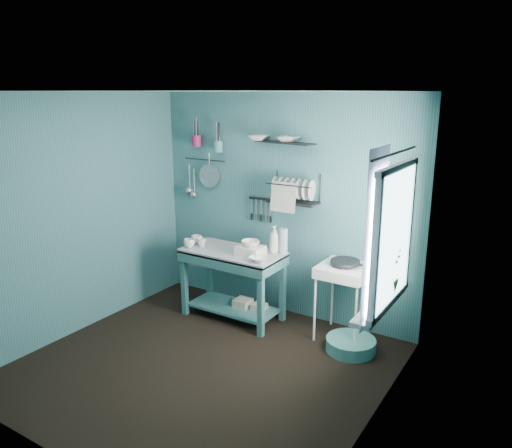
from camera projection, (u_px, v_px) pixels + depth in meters
The scene contains 36 objects.
floor at pixel (204, 366), 4.69m from camera, with size 3.20×3.20×0.00m, color black.
ceiling at pixel (195, 91), 4.05m from camera, with size 3.20×3.20×0.00m, color silver.
wall_back at pixel (283, 207), 5.60m from camera, with size 3.20×3.20×0.00m, color #336469.
wall_front at pixel (51, 296), 3.14m from camera, with size 3.20×3.20×0.00m, color #336469.
wall_left at pixel (79, 216), 5.19m from camera, with size 3.00×3.00×0.00m, color #336469.
wall_right at pixel (377, 273), 3.55m from camera, with size 3.00×3.00×0.00m, color #336469.
work_counter at pixel (233, 284), 5.61m from camera, with size 1.12×0.56×0.80m, color #2F6464.
mug_left at pixel (189, 243), 5.62m from camera, with size 0.12×0.12×0.10m, color silver.
mug_mid at pixel (202, 243), 5.65m from camera, with size 0.10×0.10×0.09m, color silver.
mug_right at pixel (197, 240), 5.76m from camera, with size 0.12×0.12×0.10m, color silver.
wash_tub at pixel (250, 251), 5.35m from camera, with size 0.28×0.22×0.10m, color silver.
tub_bowl at pixel (250, 243), 5.33m from camera, with size 0.20×0.20×0.06m, color silver.
soap_bottle at pixel (274, 239), 5.42m from camera, with size 0.12×0.12×0.30m, color silver.
water_bottle at pixel (283, 241), 5.39m from camera, with size 0.09×0.09×0.28m, color #AEBCC2.
counter_bowl at pixel (260, 259), 5.15m from camera, with size 0.22×0.22×0.05m, color silver.
hotplate_stand at pixel (343, 302), 5.14m from camera, with size 0.50×0.50×0.80m, color white.
frying_pan at pixel (345, 262), 5.03m from camera, with size 0.30×0.30×0.04m, color black.
knife_strip at pixel (262, 199), 5.69m from camera, with size 0.32×0.02×0.03m, color black.
dish_rack at pixel (293, 188), 5.33m from camera, with size 0.55×0.24×0.32m, color black.
upper_shelf at pixel (285, 143), 5.29m from camera, with size 0.70×0.18×0.01m, color black.
shelf_bowl_left at pixel (258, 132), 5.44m from camera, with size 0.21×0.21×0.05m, color silver.
shelf_bowl_right at pixel (288, 136), 5.26m from camera, with size 0.23×0.23×0.06m, color silver.
utensil_cup_magenta at pixel (197, 141), 5.95m from camera, with size 0.11×0.11×0.13m, color #9F1D54.
utensil_cup_teal at pixel (218, 146), 5.79m from camera, with size 0.11×0.11×0.13m, color teal.
colander at pixel (209, 176), 6.00m from camera, with size 0.28×0.28×0.03m, color #9FA3A7.
ladle_outer at pixel (189, 176), 6.18m from camera, with size 0.01×0.01×0.30m, color #9FA3A7.
ladle_inner at pixel (194, 181), 6.15m from camera, with size 0.01×0.01×0.30m, color #9FA3A7.
hook_rail at pixel (205, 160), 6.01m from camera, with size 0.01×0.01×0.60m, color black.
window_glass at pixel (395, 237), 3.88m from camera, with size 1.10×1.10×0.00m, color white.
windowsill at pixel (380, 305), 4.08m from camera, with size 0.16×0.95×0.04m, color white.
curtain at pixel (375, 239), 3.66m from camera, with size 1.35×1.35×0.00m, color white.
curtain_rod at pixel (396, 153), 3.74m from camera, with size 0.02×0.02×1.05m, color black.
potted_plant at pixel (383, 272), 4.10m from camera, with size 0.25×0.25×0.45m, color #245B24.
storage_tin_large at pixel (243, 308), 5.68m from camera, with size 0.18×0.18×0.22m, color tan.
storage_tin_small at pixel (259, 312), 5.60m from camera, with size 0.15×0.15×0.20m, color tan.
floor_basin at pixel (351, 345), 4.95m from camera, with size 0.49×0.49×0.13m, color teal.
Camera 1 is at (2.65, -3.29, 2.49)m, focal length 35.00 mm.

